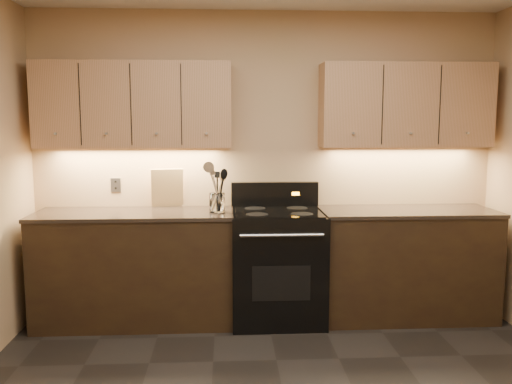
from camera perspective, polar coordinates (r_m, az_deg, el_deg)
wall_back at (r=4.75m, az=0.99°, el=3.02°), size 4.00×0.04×2.60m
counter_left at (r=4.64m, az=-12.55°, el=-7.73°), size 1.62×0.62×0.93m
counter_right at (r=4.83m, az=15.45°, el=-7.23°), size 1.46×0.62×0.93m
stove at (r=4.58m, az=2.26°, el=-7.59°), size 0.76×0.68×1.14m
upper_cab_left at (r=4.63m, az=-12.73°, el=8.91°), size 1.60×0.30×0.70m
upper_cab_right at (r=4.82m, az=15.45°, el=8.77°), size 1.44×0.30×0.70m
outlet_plate at (r=4.84m, az=-14.55°, el=0.73°), size 0.08×0.01×0.12m
utensil_crock at (r=4.44m, az=-4.12°, el=-1.18°), size 0.16×0.16×0.16m
cutting_board at (r=4.73m, az=-9.33°, el=0.44°), size 0.29×0.14×0.34m
wooden_spoon at (r=4.43m, az=-4.55°, el=0.13°), size 0.15×0.09×0.32m
black_spoon at (r=4.44m, az=-4.05°, el=0.31°), size 0.13×0.13×0.35m
black_turner at (r=4.39m, az=-4.10°, el=0.18°), size 0.10×0.19×0.35m
steel_spatula at (r=4.42m, az=-3.66°, el=0.42°), size 0.18×0.10×0.38m
steel_skimmer at (r=4.41m, az=-3.61°, el=0.59°), size 0.20×0.10×0.40m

